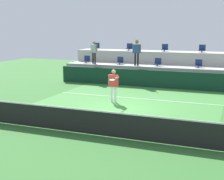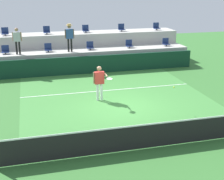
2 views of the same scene
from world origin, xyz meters
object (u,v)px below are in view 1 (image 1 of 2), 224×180
(stadium_chair_lower_right, at_px, (198,64))
(tennis_ball, at_px, (157,93))
(spectator_in_white, at_px, (94,50))
(stadium_chair_upper_center, at_px, (165,48))
(spectator_with_hat, at_px, (137,50))
(stadium_chair_upper_right, at_px, (202,49))
(stadium_chair_lower_center, at_px, (158,63))
(stadium_chair_upper_left, at_px, (129,48))
(stadium_chair_lower_left, at_px, (120,61))
(stadium_chair_upper_far_left, at_px, (96,47))
(tennis_player, at_px, (114,83))
(stadium_chair_lower_far_left, at_px, (87,60))

(stadium_chair_lower_right, xyz_separation_m, tennis_ball, (-0.63, -8.37, -0.35))
(spectator_in_white, bearing_deg, stadium_chair_upper_center, 25.66)
(stadium_chair_upper_center, bearing_deg, spectator_with_hat, -122.81)
(stadium_chair_upper_right, xyz_separation_m, spectator_in_white, (-7.13, -2.18, -0.11))
(stadium_chair_lower_center, height_order, tennis_ball, stadium_chair_lower_center)
(stadium_chair_lower_center, relative_size, tennis_ball, 7.65)
(stadium_chair_upper_left, height_order, stadium_chair_upper_right, same)
(stadium_chair_lower_left, height_order, stadium_chair_upper_far_left, stadium_chair_upper_far_left)
(stadium_chair_lower_center, xyz_separation_m, stadium_chair_lower_right, (2.66, 0.00, 0.00))
(stadium_chair_upper_right, xyz_separation_m, tennis_player, (-3.40, -7.99, -1.28))
(spectator_with_hat, distance_m, tennis_ball, 8.76)
(stadium_chair_upper_far_left, distance_m, spectator_with_hat, 4.50)
(stadium_chair_lower_left, distance_m, stadium_chair_upper_far_left, 3.27)
(stadium_chair_lower_right, xyz_separation_m, tennis_player, (-3.41, -6.19, -0.43))
(tennis_player, bearing_deg, spectator_with_hat, 95.90)
(stadium_chair_upper_left, bearing_deg, stadium_chair_upper_far_left, 180.00)
(tennis_ball, bearing_deg, spectator_with_hat, 112.97)
(stadium_chair_upper_left, bearing_deg, stadium_chair_lower_right, -18.87)
(stadium_chair_lower_far_left, relative_size, tennis_ball, 7.65)
(spectator_with_hat, height_order, tennis_ball, spectator_with_hat)
(stadium_chair_lower_center, distance_m, stadium_chair_lower_right, 2.66)
(stadium_chair_upper_left, distance_m, spectator_with_hat, 2.52)
(stadium_chair_lower_far_left, height_order, stadium_chair_upper_center, stadium_chair_upper_center)
(tennis_player, bearing_deg, stadium_chair_upper_right, 66.98)
(stadium_chair_lower_center, relative_size, stadium_chair_upper_left, 1.00)
(stadium_chair_upper_center, bearing_deg, spectator_in_white, -154.34)
(spectator_in_white, bearing_deg, stadium_chair_lower_right, 3.07)
(tennis_player, relative_size, tennis_ball, 24.77)
(tennis_ball, bearing_deg, stadium_chair_lower_left, 119.40)
(stadium_chair_upper_left, xyz_separation_m, spectator_in_white, (-1.89, -2.18, -0.11))
(stadium_chair_lower_center, height_order, tennis_player, stadium_chair_lower_center)
(stadium_chair_upper_right, relative_size, tennis_player, 0.31)
(stadium_chair_upper_center, distance_m, spectator_with_hat, 2.60)
(stadium_chair_upper_left, height_order, spectator_in_white, spectator_in_white)
(stadium_chair_lower_right, relative_size, tennis_player, 0.31)
(stadium_chair_upper_left, bearing_deg, stadium_chair_lower_far_left, -145.85)
(stadium_chair_lower_far_left, xyz_separation_m, stadium_chair_upper_left, (2.65, 1.80, 0.85))
(stadium_chair_lower_right, distance_m, spectator_with_hat, 4.12)
(stadium_chair_lower_center, bearing_deg, stadium_chair_upper_left, 145.40)
(stadium_chair_upper_right, bearing_deg, stadium_chair_lower_left, -161.33)
(stadium_chair_lower_left, relative_size, stadium_chair_upper_center, 1.00)
(spectator_in_white, relative_size, spectator_with_hat, 0.92)
(stadium_chair_lower_far_left, distance_m, stadium_chair_lower_center, 5.26)
(stadium_chair_lower_far_left, relative_size, stadium_chair_upper_right, 1.00)
(stadium_chair_lower_right, distance_m, stadium_chair_upper_right, 1.99)
(stadium_chair_upper_center, relative_size, spectator_in_white, 0.32)
(stadium_chair_upper_center, bearing_deg, tennis_player, -95.77)
(stadium_chair_lower_far_left, xyz_separation_m, stadium_chair_lower_left, (2.57, 0.00, 0.00))
(spectator_in_white, xyz_separation_m, tennis_ball, (6.52, -7.99, -1.09))
(stadium_chair_upper_left, distance_m, stadium_chair_upper_right, 5.25)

